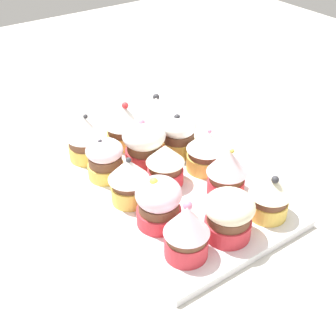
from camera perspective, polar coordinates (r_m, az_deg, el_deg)
name	(u,v)px	position (r cm, az deg, el deg)	size (l,w,h in cm)	color
ground_plane	(168,198)	(71.13, 0.00, -3.75)	(180.00, 180.00, 3.00)	beige
baking_tray	(168,187)	(69.82, 0.00, -2.41)	(36.62, 23.52, 1.20)	silver
cupcake_0	(85,137)	(74.40, -10.21, 3.75)	(5.83, 5.83, 7.89)	#EFC651
cupcake_1	(105,159)	(69.94, -7.80, 1.14)	(5.64, 5.64, 6.54)	#EFC651
cupcake_2	(128,179)	(64.48, -4.96, -1.34)	(5.83, 5.83, 7.39)	#EFC651
cupcake_3	(159,202)	(60.56, -1.16, -4.24)	(6.17, 6.17, 7.47)	#D1333D
cupcake_4	(187,231)	(55.88, 2.32, -7.81)	(5.72, 5.72, 8.07)	#D1333D
cupcake_5	(123,124)	(77.22, -5.56, 5.48)	(6.31, 6.31, 7.85)	#EFC651
cupcake_6	(142,144)	(71.45, -3.24, 2.96)	(6.75, 6.75, 7.93)	#D1333D
cupcake_7	(166,163)	(67.96, -0.28, 0.57)	(5.75, 5.75, 6.61)	#D1333D
cupcake_8	(230,214)	(59.41, 7.73, -5.65)	(6.56, 6.56, 6.75)	#D1333D
cupcake_9	(156,117)	(78.98, -1.45, 6.34)	(5.73, 5.73, 7.97)	#D1333D
cupcake_10	(178,134)	(74.70, 1.27, 4.27)	(5.91, 5.91, 7.33)	#EFC651
cupcake_11	(204,149)	(71.32, 4.53, 2.33)	(6.03, 6.03, 7.01)	#EFC651
cupcake_12	(227,170)	(66.15, 7.32, -0.28)	(5.91, 5.91, 7.74)	#D1333D
cupcake_13	(270,196)	(63.37, 12.50, -3.35)	(5.76, 5.76, 6.87)	#EFC651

